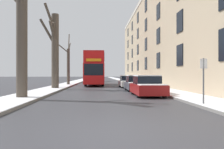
% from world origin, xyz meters
% --- Properties ---
extents(ground_plane, '(320.00, 320.00, 0.00)m').
position_xyz_m(ground_plane, '(0.00, 0.00, 0.00)').
color(ground_plane, '#38383D').
extents(sidewalk_left, '(2.41, 130.00, 0.16)m').
position_xyz_m(sidewalk_left, '(-5.13, 53.00, 0.08)').
color(sidewalk_left, slate).
rests_on(sidewalk_left, ground).
extents(sidewalk_right, '(2.41, 130.00, 0.16)m').
position_xyz_m(sidewalk_right, '(5.13, 53.00, 0.08)').
color(sidewalk_right, slate).
rests_on(sidewalk_right, ground).
extents(terrace_facade_right, '(9.10, 53.84, 14.16)m').
position_xyz_m(terrace_facade_right, '(10.83, 25.87, 7.08)').
color(terrace_facade_right, tan).
rests_on(terrace_facade_right, ground).
extents(bare_tree_left_0, '(3.43, 2.85, 9.23)m').
position_xyz_m(bare_tree_left_0, '(-5.10, 7.36, 4.26)').
color(bare_tree_left_0, '#4C4238').
rests_on(bare_tree_left_0, ground).
extents(bare_tree_left_1, '(1.97, 3.09, 8.32)m').
position_xyz_m(bare_tree_left_1, '(-4.93, 16.14, 4.14)').
color(bare_tree_left_1, '#4C4238').
rests_on(bare_tree_left_1, ground).
extents(bare_tree_left_2, '(2.15, 3.03, 7.29)m').
position_xyz_m(bare_tree_left_2, '(-4.80, 24.33, 2.98)').
color(bare_tree_left_2, '#4C4238').
rests_on(bare_tree_left_2, ground).
extents(double_decker_bus, '(2.50, 11.03, 4.30)m').
position_xyz_m(double_decker_bus, '(-1.15, 24.85, 2.44)').
color(double_decker_bus, red).
rests_on(double_decker_bus, ground).
extents(parked_car_0, '(1.87, 4.09, 1.44)m').
position_xyz_m(parked_car_0, '(2.83, 9.22, 0.66)').
color(parked_car_0, maroon).
rests_on(parked_car_0, ground).
extents(parked_car_1, '(1.76, 3.90, 1.44)m').
position_xyz_m(parked_car_1, '(2.83, 14.04, 0.66)').
color(parked_car_1, '#474C56').
rests_on(parked_car_1, ground).
extents(parked_car_2, '(1.89, 4.17, 1.38)m').
position_xyz_m(parked_car_2, '(2.83, 19.43, 0.64)').
color(parked_car_2, silver).
rests_on(parked_car_2, ground).
extents(oncoming_van, '(1.95, 5.13, 2.29)m').
position_xyz_m(oncoming_van, '(-1.19, 41.14, 1.24)').
color(oncoming_van, '#9EA3AD').
rests_on(oncoming_van, ground).
extents(pedestrian_left_sidewalk, '(0.35, 0.35, 1.62)m').
position_xyz_m(pedestrian_left_sidewalk, '(-5.15, 17.64, 0.89)').
color(pedestrian_left_sidewalk, '#4C4742').
rests_on(pedestrian_left_sidewalk, ground).
extents(street_sign_post, '(0.32, 0.07, 2.22)m').
position_xyz_m(street_sign_post, '(4.22, 3.84, 1.28)').
color(street_sign_post, '#4C4F54').
rests_on(street_sign_post, ground).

